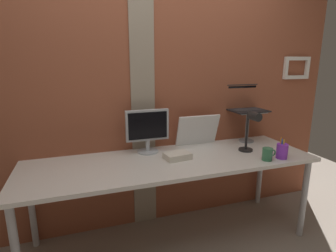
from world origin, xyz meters
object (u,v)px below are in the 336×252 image
at_px(whiteboard_panel, 198,130).
at_px(desk_lamp, 251,127).
at_px(monitor, 147,128).
at_px(pen_cup, 282,151).
at_px(laptop, 245,103).
at_px(coffee_mug, 268,154).

bearing_deg(whiteboard_panel, desk_lamp, -45.24).
bearing_deg(monitor, pen_cup, -26.40).
xyz_separation_m(laptop, coffee_mug, (-0.14, -0.56, -0.31)).
relative_size(monitor, coffee_mug, 3.11).
height_order(monitor, coffee_mug, monitor).
distance_m(laptop, desk_lamp, 0.42).
xyz_separation_m(whiteboard_panel, coffee_mug, (0.36, -0.53, -0.09)).
height_order(monitor, pen_cup, monitor).
bearing_deg(coffee_mug, desk_lamp, 97.06).
xyz_separation_m(monitor, desk_lamp, (0.82, -0.29, 0.01)).
height_order(whiteboard_panel, coffee_mug, whiteboard_panel).
height_order(monitor, desk_lamp, monitor).
bearing_deg(pen_cup, desk_lamp, 129.06).
distance_m(monitor, coffee_mug, 0.98).
height_order(pen_cup, coffee_mug, pen_cup).
xyz_separation_m(monitor, laptop, (0.98, 0.07, 0.15)).
bearing_deg(coffee_mug, laptop, 75.57).
distance_m(desk_lamp, coffee_mug, 0.26).
bearing_deg(monitor, coffee_mug, -30.01).
relative_size(laptop, whiteboard_panel, 0.86).
bearing_deg(whiteboard_panel, pen_cup, -47.25).
distance_m(monitor, desk_lamp, 0.87).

